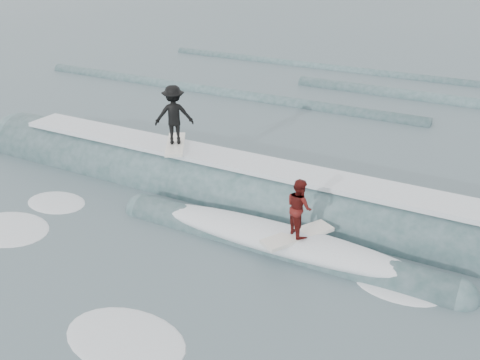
% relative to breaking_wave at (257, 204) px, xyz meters
% --- Properties ---
extents(ground, '(160.00, 160.00, 0.00)m').
position_rel_breaking_wave_xyz_m(ground, '(-0.20, -3.83, -0.04)').
color(ground, '#3F545D').
rests_on(ground, ground).
extents(breaking_wave, '(22.92, 3.99, 2.41)m').
position_rel_breaking_wave_xyz_m(breaking_wave, '(0.00, 0.00, 0.00)').
color(breaking_wave, '#325455').
rests_on(breaking_wave, ground).
extents(surfer_black, '(1.51, 2.00, 2.01)m').
position_rel_breaking_wave_xyz_m(surfer_black, '(-3.13, 0.24, 2.23)').
color(surfer_black, white).
rests_on(surfer_black, ground).
extents(surfer_red, '(1.46, 2.01, 1.63)m').
position_rel_breaking_wave_xyz_m(surfer_red, '(2.14, -1.96, 1.20)').
color(surfer_red, white).
rests_on(surfer_red, ground).
extents(whitewater, '(12.73, 6.55, 0.10)m').
position_rel_breaking_wave_xyz_m(whitewater, '(-0.06, -5.29, -0.04)').
color(whitewater, white).
rests_on(whitewater, ground).
extents(far_swells, '(36.28, 8.65, 0.80)m').
position_rel_breaking_wave_xyz_m(far_swells, '(-0.76, 13.82, -0.04)').
color(far_swells, '#325455').
rests_on(far_swells, ground).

